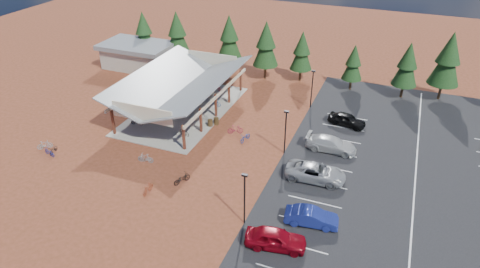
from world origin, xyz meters
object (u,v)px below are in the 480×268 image
lamp_post_2 (312,86)px  car_0 (276,239)px  lamp_post_1 (286,129)px  bike_5 (203,117)px  bike_1 (147,111)px  car_3 (331,144)px  bike_10 (49,152)px  car_2 (316,172)px  outbuilding (138,55)px  car_4 (347,120)px  bike_3 (185,83)px  car_1 (311,217)px  bike_14 (245,137)px  bike_15 (235,129)px  bike_11 (148,188)px  bike_4 (184,132)px  bike_7 (216,87)px  trash_bin_0 (210,123)px  bike_9 (45,145)px  lamp_post_0 (245,196)px  bike_0 (137,122)px  bike_2 (176,92)px  bike_pavilion (182,83)px  bike_8 (54,150)px  bike_13 (146,158)px  trash_bin_1 (216,121)px  bike_12 (182,178)px

lamp_post_2 → car_0: (3.34, -25.70, -2.10)m
lamp_post_1 → bike_5: 12.08m
bike_1 → car_3: car_3 is taller
bike_10 → car_2: car_2 is taller
outbuilding → car_4: outbuilding is taller
bike_3 → car_3: 24.84m
car_1 → car_2: (-1.15, 6.51, 0.06)m
bike_14 → bike_15: 2.07m
bike_11 → bike_15: 13.87m
bike_3 → bike_4: bike_3 is taller
bike_7 → trash_bin_0: bearing=-140.7°
bike_11 → car_1: 15.40m
bike_5 → bike_9: bike_5 is taller
bike_9 → car_0: size_ratio=0.33×
lamp_post_0 → car_1: (5.38, 1.96, -2.18)m
outbuilding → car_3: (33.59, -13.63, -1.19)m
bike_0 → bike_1: (-0.29, 2.67, 0.14)m
trash_bin_0 → bike_2: size_ratio=0.49×
bike_pavilion → bike_0: bike_pavilion is taller
bike_1 → car_4: car_4 is taller
bike_7 → outbuilding: bearing=94.6°
trash_bin_0 → bike_4: 3.61m
bike_8 → bike_13: bike_13 is taller
car_1 → car_2: 6.61m
trash_bin_1 → bike_2: bearing=147.4°
bike_7 → car_0: bearing=-128.0°
lamp_post_2 → bike_0: size_ratio=3.30×
outbuilding → car_1: outbuilding is taller
bike_2 → bike_7: 5.68m
bike_pavilion → car_4: 20.81m
lamp_post_2 → bike_5: 14.46m
bike_4 → bike_10: bearing=148.2°
outbuilding → bike_8: (5.69, -25.25, -1.61)m
car_2 → car_4: car_2 is taller
bike_1 → bike_3: bike_1 is taller
bike_14 → bike_11: bearing=-100.3°
bike_pavilion → car_0: 26.36m
lamp_post_2 → bike_1: size_ratio=2.80×
trash_bin_0 → bike_5: size_ratio=0.56×
lamp_post_1 → car_0: bearing=-76.3°
bike_5 → bike_pavilion: bearing=64.8°
lamp_post_2 → car_0: lamp_post_2 is taller
bike_8 → car_1: 28.70m
trash_bin_1 → car_3: 14.17m
lamp_post_0 → bike_5: 19.25m
bike_8 → bike_12: (15.56, 0.39, 0.08)m
lamp_post_1 → bike_2: 20.31m
car_1 → bike_9: bearing=79.8°
car_0 → bike_4: bearing=39.5°
bike_pavilion → bike_12: 15.99m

